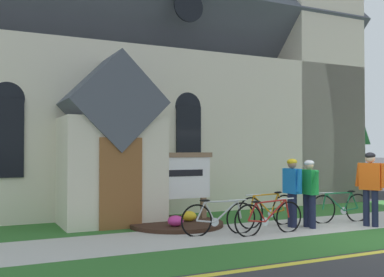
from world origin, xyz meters
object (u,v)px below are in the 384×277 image
object	(u,v)px
bicycle_silver	(219,218)
cyclist_in_yellow_jersey	(370,183)
bicycle_black	(341,207)
bicycle_blue	(269,217)
cyclist_in_orange_jersey	(292,188)
roadside_conifer	(334,87)
cyclist_in_blue_jersey	(309,189)
bicycle_yellow	(268,210)
church_sign	(171,178)

from	to	relation	value
bicycle_silver	cyclist_in_yellow_jersey	distance (m)	3.85
bicycle_black	bicycle_blue	distance (m)	2.61
cyclist_in_orange_jersey	cyclist_in_yellow_jersey	size ratio (longest dim) A/B	0.92
bicycle_blue	cyclist_in_yellow_jersey	distance (m)	2.83
cyclist_in_orange_jersey	roadside_conifer	size ratio (longest dim) A/B	0.22
roadside_conifer	cyclist_in_blue_jersey	bearing A→B (deg)	-135.96
bicycle_yellow	roadside_conifer	distance (m)	12.16
bicycle_blue	cyclist_in_orange_jersey	xyz separation A→B (m)	(1.00, 0.48, 0.57)
roadside_conifer	church_sign	bearing A→B (deg)	-151.21
bicycle_blue	cyclist_in_blue_jersey	distance (m)	1.45
church_sign	cyclist_in_orange_jersey	xyz separation A→B (m)	(2.37, -1.66, -0.21)
bicycle_blue	cyclist_in_orange_jersey	size ratio (longest dim) A/B	1.11
bicycle_yellow	cyclist_in_blue_jersey	distance (m)	1.09
bicycle_blue	cyclist_in_orange_jersey	bearing A→B (deg)	25.53
church_sign	bicycle_silver	distance (m)	1.93
bicycle_silver	cyclist_in_yellow_jersey	bearing A→B (deg)	-9.85
bicycle_blue	cyclist_in_blue_jersey	world-z (taller)	cyclist_in_blue_jersey
bicycle_silver	bicycle_yellow	xyz separation A→B (m)	(1.57, 0.43, 0.02)
bicycle_silver	cyclist_in_yellow_jersey	xyz separation A→B (m)	(3.74, -0.65, 0.68)
cyclist_in_blue_jersey	cyclist_in_yellow_jersey	size ratio (longest dim) A/B	0.90
bicycle_black	roadside_conifer	xyz separation A→B (m)	(6.81, 7.49, 4.35)
bicycle_blue	church_sign	bearing A→B (deg)	122.66
bicycle_black	cyclist_in_orange_jersey	size ratio (longest dim) A/B	1.08
bicycle_silver	bicycle_blue	distance (m)	1.08
church_sign	cyclist_in_blue_jersey	world-z (taller)	church_sign
cyclist_in_yellow_jersey	bicycle_silver	bearing A→B (deg)	170.15
church_sign	bicycle_yellow	xyz separation A→B (m)	(1.94, -1.29, -0.75)
bicycle_silver	bicycle_yellow	distance (m)	1.63
bicycle_silver	cyclist_in_orange_jersey	distance (m)	2.08
bicycle_black	cyclist_in_yellow_jersey	distance (m)	1.05
bicycle_silver	cyclist_in_orange_jersey	xyz separation A→B (m)	(2.00, 0.07, 0.57)
bicycle_silver	bicycle_blue	xyz separation A→B (m)	(1.00, -0.41, 0.00)
bicycle_black	bicycle_yellow	world-z (taller)	bicycle_yellow
roadside_conifer	cyclist_in_orange_jersey	bearing A→B (deg)	-137.91
cyclist_in_orange_jersey	bicycle_black	bearing A→B (deg)	2.47
church_sign	bicycle_silver	xyz separation A→B (m)	(0.37, -1.72, -0.78)
roadside_conifer	cyclist_in_yellow_jersey	bearing A→B (deg)	-128.70
cyclist_in_blue_jersey	cyclist_in_orange_jersey	bearing A→B (deg)	145.62
cyclist_in_yellow_jersey	church_sign	bearing A→B (deg)	149.96
cyclist_in_orange_jersey	cyclist_in_yellow_jersey	distance (m)	1.88
church_sign	cyclist_in_yellow_jersey	distance (m)	4.74
cyclist_in_blue_jersey	cyclist_in_yellow_jersey	xyz separation A→B (m)	(1.41, -0.49, 0.13)
bicycle_silver	cyclist_in_blue_jersey	size ratio (longest dim) A/B	1.09
church_sign	bicycle_silver	bearing A→B (deg)	-77.91
church_sign	bicycle_black	distance (m)	4.30
bicycle_black	cyclist_in_blue_jersey	world-z (taller)	cyclist_in_blue_jersey
cyclist_in_orange_jersey	roadside_conifer	xyz separation A→B (m)	(8.37, 7.56, 3.79)
cyclist_in_yellow_jersey	roadside_conifer	distance (m)	11.22
bicycle_blue	cyclist_in_orange_jersey	distance (m)	1.25
church_sign	bicycle_yellow	world-z (taller)	church_sign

